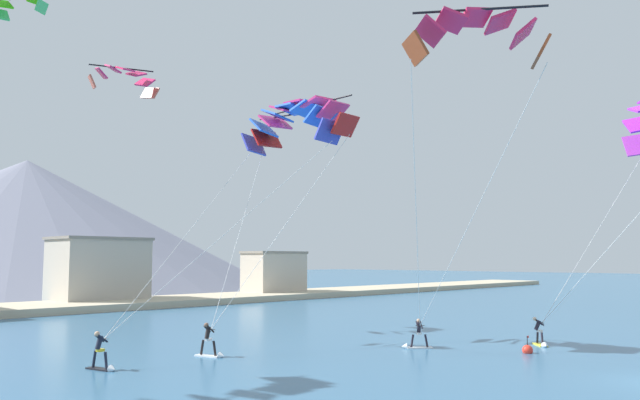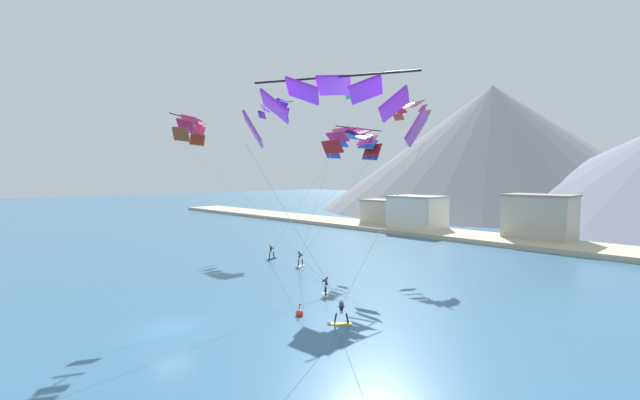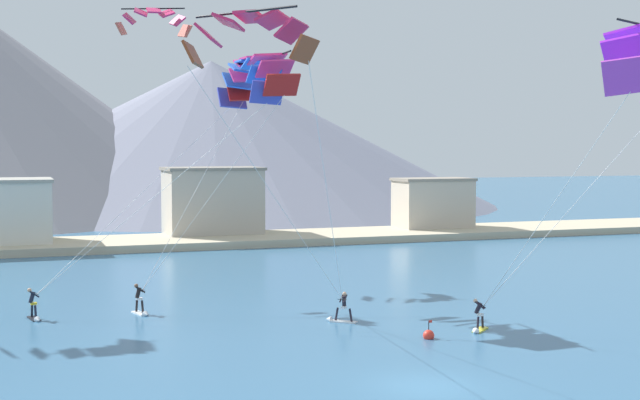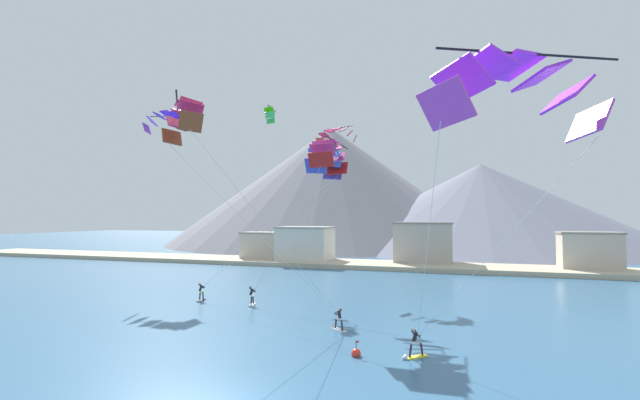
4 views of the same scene
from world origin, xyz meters
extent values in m
plane|color=#336084|center=(0.00, 0.00, 0.00)|extent=(400.00, 400.00, 0.00)
cube|color=white|center=(1.40, 12.87, 0.04)|extent=(1.37, 1.28, 0.07)
cylinder|color=#231E28|center=(1.70, 12.61, 0.41)|extent=(0.25, 0.24, 0.70)
cylinder|color=#231E28|center=(1.10, 13.13, 0.41)|extent=(0.25, 0.24, 0.70)
cube|color=white|center=(1.40, 12.87, 0.80)|extent=(0.36, 0.37, 0.12)
cylinder|color=#231E28|center=(1.43, 12.90, 1.12)|extent=(0.35, 0.36, 0.59)
cylinder|color=#231E28|center=(1.45, 12.75, 1.28)|extent=(0.39, 0.43, 0.38)
cylinder|color=#231E28|center=(1.28, 12.90, 1.28)|extent=(0.39, 0.43, 0.38)
cylinder|color=black|center=(1.25, 12.69, 1.26)|extent=(0.41, 0.37, 0.03)
sphere|color=tan|center=(1.47, 12.95, 1.50)|extent=(0.21, 0.21, 0.21)
cone|color=white|center=(0.75, 13.44, 0.10)|extent=(0.46, 0.47, 0.36)
cube|color=yellow|center=(7.19, 8.60, 0.04)|extent=(1.35, 1.31, 0.07)
cylinder|color=#231E28|center=(7.47, 8.88, 0.42)|extent=(0.25, 0.25, 0.71)
cylinder|color=#231E28|center=(6.90, 8.33, 0.42)|extent=(0.25, 0.25, 0.71)
cube|color=white|center=(7.19, 8.60, 0.81)|extent=(0.37, 0.37, 0.12)
cylinder|color=#231E28|center=(7.12, 8.68, 1.13)|extent=(0.44, 0.45, 0.60)
cylinder|color=#231E28|center=(7.27, 8.69, 1.30)|extent=(0.41, 0.43, 0.39)
cylinder|color=#231E28|center=(7.10, 8.53, 1.30)|extent=(0.41, 0.43, 0.39)
cylinder|color=black|center=(7.31, 8.48, 1.28)|extent=(0.40, 0.38, 0.03)
sphere|color=beige|center=(7.01, 8.79, 1.50)|extent=(0.22, 0.22, 0.22)
cone|color=white|center=(6.56, 8.00, 0.10)|extent=(0.47, 0.47, 0.36)
cube|color=black|center=(-14.11, 19.17, 0.04)|extent=(0.73, 1.50, 0.07)
cylinder|color=black|center=(-14.20, 19.56, 0.44)|extent=(0.17, 0.27, 0.76)
cylinder|color=black|center=(-14.03, 18.78, 0.44)|extent=(0.17, 0.27, 0.76)
cube|color=yellow|center=(-14.11, 19.17, 0.85)|extent=(0.36, 0.30, 0.12)
cylinder|color=black|center=(-14.19, 19.15, 1.20)|extent=(0.43, 0.30, 0.64)
cylinder|color=black|center=(-14.12, 19.29, 1.38)|extent=(0.55, 0.20, 0.42)
cylinder|color=black|center=(-14.07, 19.06, 1.38)|extent=(0.55, 0.20, 0.42)
cylinder|color=black|center=(-13.92, 19.21, 1.35)|extent=(0.14, 0.52, 0.03)
sphere|color=tan|center=(-14.31, 19.13, 1.60)|extent=(0.23, 0.23, 0.23)
cone|color=white|center=(-13.93, 18.32, 0.10)|extent=(0.41, 0.37, 0.36)
cube|color=white|center=(-8.50, 18.82, 0.04)|extent=(0.81, 1.51, 0.07)
cylinder|color=black|center=(-8.61, 19.20, 0.44)|extent=(0.19, 0.27, 0.75)
cylinder|color=black|center=(-8.40, 18.44, 0.44)|extent=(0.19, 0.27, 0.75)
cube|color=white|center=(-8.50, 18.82, 0.85)|extent=(0.37, 0.32, 0.12)
cylinder|color=black|center=(-8.57, 18.80, 1.19)|extent=(0.42, 0.32, 0.64)
cylinder|color=black|center=(-8.51, 18.95, 1.37)|extent=(0.54, 0.23, 0.41)
cylinder|color=black|center=(-8.44, 18.71, 1.37)|extent=(0.54, 0.23, 0.41)
cylinder|color=black|center=(-8.30, 18.88, 1.34)|extent=(0.17, 0.51, 0.03)
sphere|color=brown|center=(-8.68, 18.77, 1.60)|extent=(0.23, 0.23, 0.23)
cone|color=white|center=(-8.27, 17.98, 0.10)|extent=(0.43, 0.39, 0.36)
cube|color=brown|center=(-4.07, 2.89, 13.17)|extent=(1.42, 1.18, 1.12)
cube|color=#DD2254|center=(-4.44, 3.45, 13.95)|extent=(1.58, 1.39, 0.99)
cube|color=#DD2254|center=(-5.03, 4.12, 14.46)|extent=(1.63, 1.55, 0.73)
cube|color=#DD2254|center=(-5.76, 4.83, 14.64)|extent=(1.62, 1.63, 0.38)
cube|color=#DD2254|center=(-6.54, 5.47, 14.46)|extent=(1.53, 1.64, 0.73)
cube|color=#DD2254|center=(-7.28, 5.98, 13.95)|extent=(1.35, 1.59, 0.99)
cube|color=brown|center=(-7.88, 6.28, 13.17)|extent=(1.11, 1.45, 1.12)
cylinder|color=black|center=(-6.12, 4.42, 14.76)|extent=(3.15, 4.30, 0.10)
cylinder|color=silver|center=(-1.37, 7.69, 6.98)|extent=(5.26, 10.05, 11.47)
cylinder|color=silver|center=(-3.43, 9.52, 6.98)|extent=(9.38, 6.38, 11.47)
cube|color=#B128ED|center=(11.89, 2.96, 14.43)|extent=(2.55, 2.60, 0.57)
cube|color=#B128ED|center=(10.75, 1.93, 14.17)|extent=(2.59, 2.46, 1.09)
cube|color=#B128ED|center=(9.82, 0.93, 13.42)|extent=(2.51, 2.22, 1.47)
cube|color=#B63CB8|center=(9.21, 0.08, 12.27)|extent=(2.29, 1.91, 1.68)
cylinder|color=silver|center=(11.44, 6.83, 6.43)|extent=(8.30, 3.33, 10.33)
cylinder|color=silver|center=(8.17, 4.11, 6.43)|extent=(1.77, 8.77, 10.33)
cube|color=#3C43B8|center=(-2.09, 23.15, 12.29)|extent=(1.83, 1.07, 1.35)
cube|color=blue|center=(-1.91, 22.34, 13.29)|extent=(1.85, 1.36, 1.14)
cube|color=blue|center=(-1.76, 21.24, 13.94)|extent=(1.87, 1.49, 0.80)
cube|color=blue|center=(-1.65, 19.97, 14.17)|extent=(1.88, 1.46, 0.35)
cube|color=blue|center=(-1.59, 18.70, 13.94)|extent=(1.87, 1.33, 0.80)
cube|color=blue|center=(-1.61, 17.59, 13.29)|extent=(1.86, 1.13, 1.14)
cube|color=#3C43B8|center=(-1.68, 16.76, 12.29)|extent=(1.84, 0.84, 1.35)
cylinder|color=black|center=(-0.85, 20.02, 14.06)|extent=(1.36, 6.47, 0.10)
cylinder|color=silver|center=(-8.06, 21.31, 6.53)|extent=(11.77, 4.22, 10.37)
cylinder|color=silver|center=(-7.84, 17.85, 6.53)|extent=(12.21, 2.74, 10.37)
cube|color=red|center=(-1.48, 22.57, 12.69)|extent=(2.07, 0.81, 1.28)
cube|color=#EC327E|center=(-1.50, 21.72, 13.65)|extent=(2.10, 1.15, 1.06)
cube|color=#EC327E|center=(-1.46, 20.61, 14.27)|extent=(2.11, 1.38, 0.71)
cube|color=#EC327E|center=(-1.39, 19.35, 14.48)|extent=(2.12, 1.47, 0.29)
cube|color=#EC327E|center=(-1.28, 18.09, 14.27)|extent=(2.11, 1.49, 0.71)
cube|color=#EC327E|center=(-1.14, 16.99, 13.65)|extent=(2.09, 1.36, 1.06)
cube|color=red|center=(-1.00, 16.15, 12.69)|extent=(2.07, 1.09, 1.28)
cylinder|color=black|center=(-0.49, 19.42, 14.56)|extent=(0.15, 6.67, 0.10)
cylinder|color=silver|center=(-4.88, 20.87, 6.73)|extent=(6.88, 4.02, 10.79)
cylinder|color=silver|center=(-4.62, 17.37, 6.73)|extent=(7.40, 3.04, 10.79)
cube|color=#CA5641|center=(-7.34, 35.34, 17.83)|extent=(1.06, 1.43, 1.15)
cube|color=#D9255E|center=(-6.78, 35.05, 18.53)|extent=(1.21, 1.45, 1.11)
cube|color=#D9255E|center=(-5.99, 34.84, 19.00)|extent=(1.21, 1.47, 0.92)
cube|color=#D9255E|center=(-5.06, 34.73, 19.16)|extent=(1.06, 1.48, 0.60)
cube|color=#D9255E|center=(-4.13, 34.74, 19.00)|extent=(1.05, 1.49, 0.92)
cube|color=#D9255E|center=(-3.32, 34.86, 18.53)|extent=(1.05, 1.48, 1.11)
cube|color=#CA5641|center=(-2.74, 35.07, 17.83)|extent=(0.90, 1.47, 1.15)
cylinder|color=black|center=(-5.03, 35.36, 19.38)|extent=(4.38, 1.91, 0.10)
sphere|color=red|center=(3.87, 7.75, 0.15)|extent=(0.56, 0.56, 0.56)
cylinder|color=black|center=(3.87, 7.75, 0.65)|extent=(0.04, 0.04, 0.44)
cube|color=red|center=(3.96, 7.75, 0.83)|extent=(0.18, 0.01, 0.12)
cube|color=#BCAD8E|center=(0.00, 52.18, 0.35)|extent=(180.00, 10.00, 0.70)
cube|color=#B7AD9E|center=(3.80, 55.92, 3.47)|extent=(9.14, 6.23, 6.94)
cube|color=gray|center=(3.80, 55.92, 7.09)|extent=(9.51, 6.48, 0.30)
cube|color=beige|center=(27.25, 54.17, 2.82)|extent=(7.72, 4.58, 5.64)
cube|color=gray|center=(27.25, 54.17, 5.79)|extent=(8.03, 4.76, 0.30)
cone|color=slate|center=(15.01, 107.33, 11.31)|extent=(88.90, 88.90, 22.63)
camera|label=1|loc=(-27.57, -7.67, 4.92)|focal=35.00mm
camera|label=2|loc=(26.50, -12.22, 10.08)|focal=24.00mm
camera|label=3|loc=(-15.23, -30.85, 9.37)|focal=50.00mm
camera|label=4|loc=(9.71, -16.63, 8.00)|focal=24.00mm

